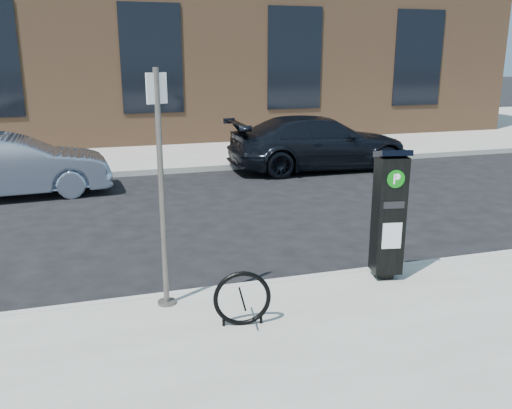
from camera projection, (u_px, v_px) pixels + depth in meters
name	position (u px, v px, depth m)	size (l,w,h in m)	color
ground	(261.00, 292.00, 7.44)	(120.00, 120.00, 0.00)	black
sidewalk_far	(149.00, 139.00, 20.32)	(60.00, 12.00, 0.15)	gray
curb_near	(261.00, 287.00, 7.40)	(60.00, 0.12, 0.16)	#9E9B93
curb_far	(173.00, 171.00, 14.81)	(60.00, 0.12, 0.16)	#9E9B93
building	(136.00, 29.00, 21.99)	(28.00, 10.05, 8.25)	brown
parking_kiosk	(389.00, 213.00, 7.30)	(0.48, 0.44, 1.82)	black
sign_pole	(162.00, 193.00, 6.37)	(0.24, 0.23, 2.86)	#504C47
bike_rack	(242.00, 299.00, 6.14)	(0.66, 0.15, 0.66)	black
car_silver	(11.00, 166.00, 12.22)	(1.50, 4.29, 1.41)	gray
car_dark	(319.00, 143.00, 15.19)	(2.09, 5.15, 1.49)	black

